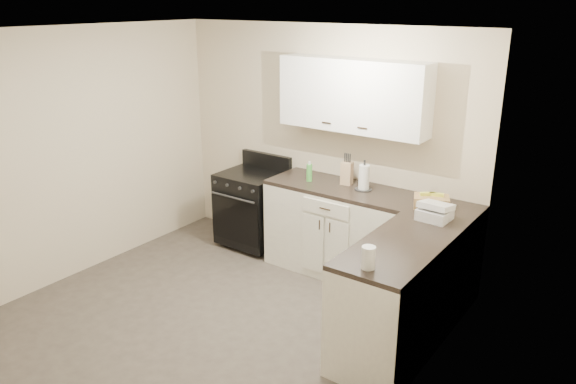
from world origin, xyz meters
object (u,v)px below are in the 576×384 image
Objects in this scene: stove at (251,208)px; countertop_grill at (435,214)px; paper_towel at (364,178)px; wicker_basket at (431,202)px; knife_block at (347,173)px.

stove is 2.34m from countertop_grill.
countertop_grill is (0.87, -0.35, -0.08)m from paper_towel.
wicker_basket reaches higher than stove.
stove is 3.18× the size of countertop_grill.
stove is 1.52m from paper_towel.
paper_towel reaches higher than knife_block.
countertop_grill is at bearing -21.67° from paper_towel.
stove is 3.24× the size of paper_towel.
wicker_basket reaches higher than countertop_grill.
knife_block is 1.16m from countertop_grill.
knife_block is 0.93× the size of paper_towel.
wicker_basket is 0.30m from countertop_grill.
countertop_grill reaches higher than stove.
countertop_grill is at bearing -28.75° from knife_block.
wicker_basket is (0.95, -0.13, -0.07)m from knife_block.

